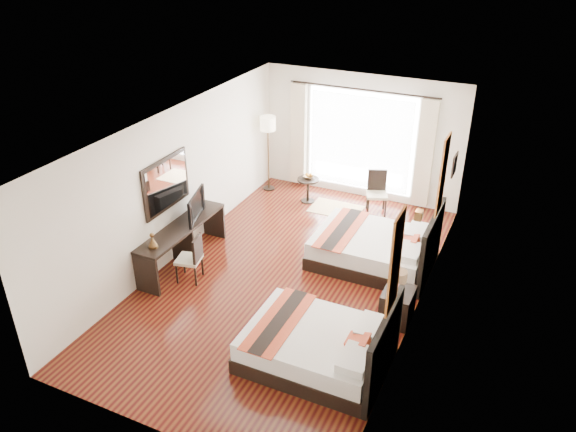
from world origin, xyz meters
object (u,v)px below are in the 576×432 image
at_px(bed_far, 377,248).
at_px(window_chair, 376,200).
at_px(table_lamp, 399,278).
at_px(nightstand, 397,306).
at_px(bed_near, 321,346).
at_px(desk_chair, 190,266).
at_px(side_table, 308,190).
at_px(television, 192,206).
at_px(floor_lamp, 268,128).
at_px(console_desk, 183,244).
at_px(vase, 397,297).
at_px(fruit_bowl, 309,177).

bearing_deg(bed_far, window_chair, 107.06).
distance_m(bed_far, table_lamp, 1.68).
bearing_deg(nightstand, bed_near, -117.55).
bearing_deg(desk_chair, side_table, -112.71).
height_order(television, floor_lamp, floor_lamp).
height_order(bed_far, nightstand, bed_far).
xyz_separation_m(console_desk, side_table, (1.09, 3.28, -0.10)).
bearing_deg(table_lamp, window_chair, 111.95).
bearing_deg(side_table, console_desk, -108.43).
xyz_separation_m(bed_far, side_table, (-2.14, 1.82, -0.03)).
relative_size(nightstand, vase, 4.04).
distance_m(floor_lamp, fruit_bowl, 1.43).
relative_size(bed_far, console_desk, 0.97).
relative_size(table_lamp, television, 0.43).
height_order(bed_far, vase, bed_far).
bearing_deg(side_table, fruit_bowl, 98.67).
bearing_deg(nightstand, console_desk, 179.83).
bearing_deg(vase, fruit_bowl, 130.14).
distance_m(side_table, fruit_bowl, 0.31).
bearing_deg(fruit_bowl, console_desk, -108.20).
distance_m(fruit_bowl, window_chair, 1.58).
relative_size(table_lamp, fruit_bowl, 1.70).
relative_size(desk_chair, side_table, 1.57).
bearing_deg(fruit_bowl, table_lamp, -48.38).
height_order(bed_near, side_table, bed_near).
height_order(bed_near, window_chair, bed_near).
xyz_separation_m(floor_lamp, side_table, (1.09, -0.23, -1.22)).
bearing_deg(bed_near, floor_lamp, 123.77).
bearing_deg(television, window_chair, -56.76).
height_order(floor_lamp, window_chair, floor_lamp).
relative_size(desk_chair, floor_lamp, 0.49).
distance_m(bed_far, window_chair, 2.04).
height_order(desk_chair, window_chair, window_chair).
bearing_deg(desk_chair, vase, 170.97).
relative_size(nightstand, table_lamp, 1.50).
bearing_deg(window_chair, vase, 0.04).
relative_size(table_lamp, window_chair, 0.41).
bearing_deg(bed_near, desk_chair, 160.80).
height_order(bed_near, table_lamp, bed_near).
xyz_separation_m(side_table, fruit_bowl, (-0.00, 0.03, 0.31)).
bearing_deg(vase, bed_near, -121.66).
bearing_deg(floor_lamp, fruit_bowl, -10.25).
bearing_deg(desk_chair, television, -74.59).
height_order(vase, television, television).
bearing_deg(side_table, nightstand, -48.33).
bearing_deg(nightstand, television, 174.74).
bearing_deg(fruit_bowl, nightstand, -48.55).
height_order(console_desk, floor_lamp, floor_lamp).
height_order(bed_near, nightstand, bed_near).
distance_m(desk_chair, fruit_bowl, 3.80).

